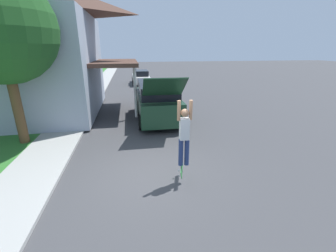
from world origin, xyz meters
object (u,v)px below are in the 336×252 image
Objects in this scene: lawn_tree_near at (0,29)px; skateboarder at (184,133)px; skateboard at (181,168)px; car_down_street at (141,77)px; suv_parked at (157,100)px.

skateboarder is at bearing -33.25° from lawn_tree_near.
skateboarder is 1.09m from skateboard.
car_down_street is at bearing 90.48° from skateboarder.
skateboard is (0.12, -19.24, -0.28)m from car_down_street.
lawn_tree_near is at bearing 146.80° from skateboard.
car_down_street is at bearing 70.37° from lawn_tree_near.
car_down_street is (-0.17, 13.13, -0.36)m from suv_parked.
lawn_tree_near is at bearing -109.63° from car_down_street.
skateboarder reaches higher than car_down_street.
suv_parked is 6.16m from skateboarder.
skateboarder is (5.70, -3.74, -2.79)m from lawn_tree_near.
skateboard is at bearing -33.20° from lawn_tree_near.
skateboarder is at bearing -39.20° from skateboard.
lawn_tree_near is 7.37m from skateboarder.
car_down_street reaches higher than skateboard.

